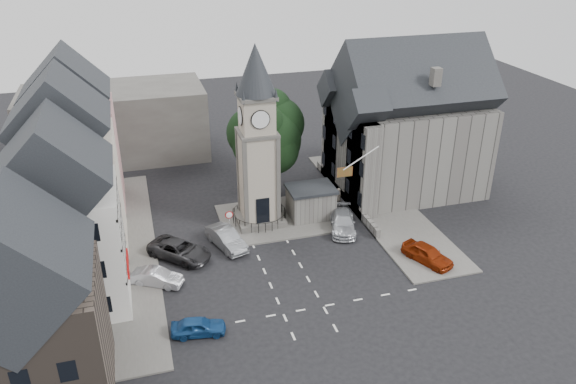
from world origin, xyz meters
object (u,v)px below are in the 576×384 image
object	(u,v)px
clock_tower	(257,139)
pedestrian	(338,197)
stone_shelter	(311,202)
car_east_red	(427,254)
car_west_blue	(198,327)

from	to	relation	value
clock_tower	pedestrian	distance (m)	10.80
stone_shelter	car_east_red	world-z (taller)	stone_shelter
car_east_red	clock_tower	bearing A→B (deg)	114.16
stone_shelter	car_west_blue	distance (m)	18.31
clock_tower	stone_shelter	size ratio (longest dim) A/B	3.78
clock_tower	car_east_red	xyz separation A→B (m)	(11.50, -10.35, -7.37)
car_east_red	pedestrian	bearing A→B (deg)	83.29
car_east_red	pedestrian	distance (m)	11.76
car_west_blue	clock_tower	bearing A→B (deg)	-19.46
car_west_blue	pedestrian	xyz separation A→B (m)	(15.57, 14.87, 0.33)
clock_tower	car_west_blue	bearing A→B (deg)	-118.31
car_west_blue	car_east_red	xyz separation A→B (m)	(19.04, 3.64, 0.13)
clock_tower	car_east_red	bearing A→B (deg)	-42.00
car_west_blue	car_east_red	distance (m)	19.38
clock_tower	stone_shelter	bearing A→B (deg)	-5.84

